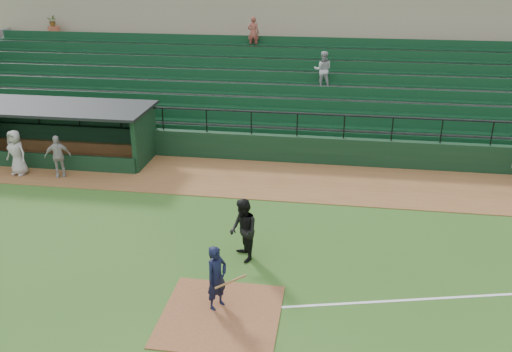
# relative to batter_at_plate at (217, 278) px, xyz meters

# --- Properties ---
(ground) EXTENTS (90.00, 90.00, 0.00)m
(ground) POSITION_rel_batter_at_plate_xyz_m (0.15, 0.65, -0.89)
(ground) COLOR #2F571C
(ground) RESTS_ON ground
(warning_track) EXTENTS (40.00, 4.00, 0.03)m
(warning_track) POSITION_rel_batter_at_plate_xyz_m (0.15, 8.65, -0.88)
(warning_track) COLOR brown
(warning_track) RESTS_ON ground
(home_plate_dirt) EXTENTS (3.00, 3.00, 0.03)m
(home_plate_dirt) POSITION_rel_batter_at_plate_xyz_m (0.15, -0.35, -0.88)
(home_plate_dirt) COLOR brown
(home_plate_dirt) RESTS_ON ground
(stadium_structure) EXTENTS (38.00, 13.08, 6.40)m
(stadium_structure) POSITION_rel_batter_at_plate_xyz_m (0.15, 17.11, 1.41)
(stadium_structure) COLOR black
(stadium_structure) RESTS_ON ground
(dugout) EXTENTS (8.90, 3.20, 2.42)m
(dugout) POSITION_rel_batter_at_plate_xyz_m (-9.60, 10.21, 0.44)
(dugout) COLOR black
(dugout) RESTS_ON ground
(batter_at_plate) EXTENTS (1.15, 0.78, 1.78)m
(batter_at_plate) POSITION_rel_batter_at_plate_xyz_m (0.00, 0.00, 0.00)
(batter_at_plate) COLOR black
(batter_at_plate) RESTS_ON ground
(umpire) EXTENTS (1.09, 1.18, 1.95)m
(umpire) POSITION_rel_batter_at_plate_xyz_m (0.26, 2.45, 0.09)
(umpire) COLOR black
(umpire) RESTS_ON ground
(dugout_player_a) EXTENTS (1.11, 0.82, 1.75)m
(dugout_player_a) POSITION_rel_batter_at_plate_xyz_m (-8.33, 7.68, 0.02)
(dugout_player_a) COLOR #ADA8A2
(dugout_player_a) RESTS_ON warning_track
(dugout_player_b) EXTENTS (1.05, 0.81, 1.90)m
(dugout_player_b) POSITION_rel_batter_at_plate_xyz_m (-10.10, 7.63, 0.09)
(dugout_player_b) COLOR #ABA59F
(dugout_player_b) RESTS_ON warning_track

